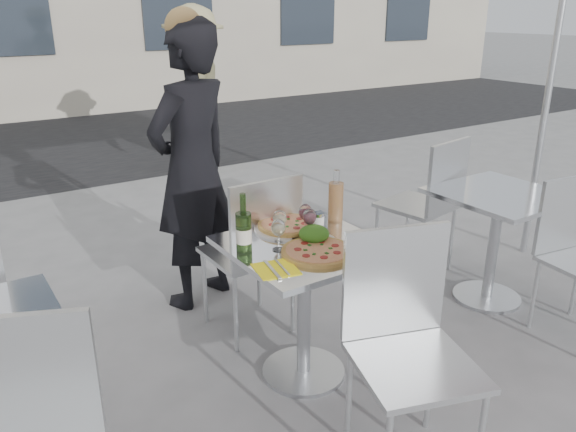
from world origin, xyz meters
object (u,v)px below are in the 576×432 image
pedestrian_b (196,90)px  napkin_right (381,248)px  chair_near (405,331)px  wineglass_white_b (280,219)px  napkin_left (276,269)px  side_chair_rfar (430,196)px  pizza_near (318,251)px  carafe (336,201)px  wineglass_white_a (278,229)px  main_table (304,283)px  wineglass_red_a (310,218)px  chair_far (256,244)px  woman_diner (192,169)px  wine_bottle (244,231)px  side_table_right (496,224)px  sugar_shaker (318,223)px  salad_plate (314,235)px  wineglass_red_b (305,213)px  pizza_far (288,226)px

pedestrian_b → napkin_right: (-1.03, -4.34, -0.19)m
chair_near → wineglass_white_b: size_ratio=6.40×
napkin_left → napkin_right: (0.54, -0.09, 0.00)m
wineglass_white_b → napkin_left: bearing=-125.5°
side_chair_rfar → wineglass_white_b: 1.58m
pizza_near → carafe: bearing=41.3°
wineglass_white_a → side_chair_rfar: bearing=17.6°
pedestrian_b → carafe: 4.05m
main_table → wineglass_red_a: 0.33m
carafe → chair_near: bearing=-108.7°
wineglass_white_b → chair_near: bearing=-82.5°
chair_far → woman_diner: bearing=-82.0°
chair_near → wine_bottle: size_ratio=3.42×
wineglass_red_a → side_table_right: bearing=-2.0°
sugar_shaker → side_chair_rfar: bearing=18.2°
chair_far → pizza_near: (-0.01, -0.59, 0.18)m
napkin_left → wineglass_white_a: bearing=66.1°
main_table → side_table_right: size_ratio=1.00×
side_table_right → carafe: size_ratio=2.59×
side_chair_rfar → napkin_left: (-1.71, -0.68, 0.16)m
salad_plate → wineglass_red_b: wineglass_red_b is taller
chair_far → wineglass_white_a: (-0.14, -0.45, 0.27)m
chair_far → sugar_shaker: size_ratio=9.23×
wineglass_red_b → pizza_far: bearing=113.0°
napkin_right → chair_far: bearing=97.1°
salad_plate → napkin_right: bearing=-48.3°
pizza_far → napkin_left: bearing=-129.6°
pedestrian_b → wineglass_white_b: (-1.38, -3.98, -0.09)m
wine_bottle → sugar_shaker: (0.44, 0.02, -0.06)m
wineglass_red_a → napkin_left: bearing=-147.4°
main_table → wineglass_white_b: wineglass_white_b is taller
napkin_left → napkin_right: same height
pizza_near → wineglass_red_b: 0.28m
pizza_far → napkin_left: pizza_far is taller
side_table_right → wineglass_white_b: size_ratio=4.76×
chair_far → wineglass_red_a: 0.50m
wineglass_white_b → wineglass_red_b: (0.16, 0.01, 0.00)m
wineglass_red_b → chair_far: bearing=104.6°
main_table → wineglass_white_a: 0.35m
woman_diner → wineglass_red_b: (0.18, -0.96, -0.04)m
salad_plate → main_table: bearing=174.5°
pedestrian_b → wineglass_red_b: size_ratio=12.01×
pedestrian_b → chair_far: bearing=14.6°
chair_near → pedestrian_b: (1.27, 4.76, 0.35)m
wine_bottle → wineglass_red_a: wine_bottle is taller
main_table → wineglass_red_b: size_ratio=4.76×
pedestrian_b → wineglass_red_b: 4.15m
carafe → wineglass_red_a: carafe is taller
pizza_far → main_table: bearing=-101.0°
pizza_far → sugar_shaker: 0.17m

